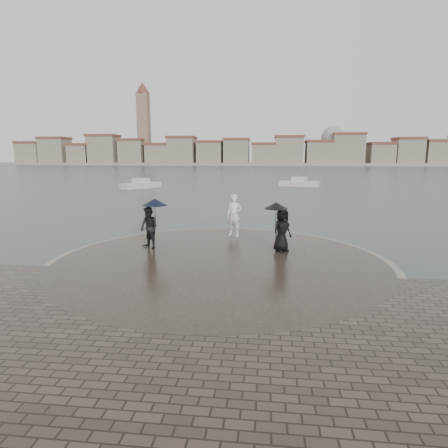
# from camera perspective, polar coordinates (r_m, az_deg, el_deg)

# --- Properties ---
(ground) EXTENTS (400.00, 400.00, 0.00)m
(ground) POSITION_cam_1_polar(r_m,az_deg,el_deg) (10.64, -3.00, -12.37)
(ground) COLOR #2B3835
(ground) RESTS_ON ground
(kerb_ring) EXTENTS (12.50, 12.50, 0.32)m
(kerb_ring) POSITION_cam_1_polar(r_m,az_deg,el_deg) (13.85, -0.61, -6.22)
(kerb_ring) COLOR gray
(kerb_ring) RESTS_ON ground
(quay_tip) EXTENTS (11.90, 11.90, 0.36)m
(quay_tip) POSITION_cam_1_polar(r_m,az_deg,el_deg) (13.85, -0.61, -6.13)
(quay_tip) COLOR #2D261E
(quay_tip) RESTS_ON ground
(statue) EXTENTS (0.81, 0.63, 1.98)m
(statue) POSITION_cam_1_polar(r_m,az_deg,el_deg) (17.61, 1.55, 1.32)
(statue) COLOR white
(statue) RESTS_ON quay_tip
(visitor_left) EXTENTS (1.29, 1.11, 2.04)m
(visitor_left) POSITION_cam_1_polar(r_m,az_deg,el_deg) (15.56, -11.15, 0.38)
(visitor_left) COLOR black
(visitor_left) RESTS_ON quay_tip
(visitor_right) EXTENTS (1.23, 1.06, 1.95)m
(visitor_right) POSITION_cam_1_polar(r_m,az_deg,el_deg) (14.94, 8.61, -0.04)
(visitor_right) COLOR black
(visitor_right) RESTS_ON quay_tip
(far_skyline) EXTENTS (260.00, 20.00, 37.00)m
(far_skyline) POSITION_cam_1_polar(r_m,az_deg,el_deg) (170.58, 3.89, 10.77)
(far_skyline) COLOR gray
(far_skyline) RESTS_ON ground
(boats) EXTENTS (46.00, 9.92, 1.50)m
(boats) POSITION_cam_1_polar(r_m,az_deg,el_deg) (48.88, 11.63, 5.71)
(boats) COLOR beige
(boats) RESTS_ON ground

